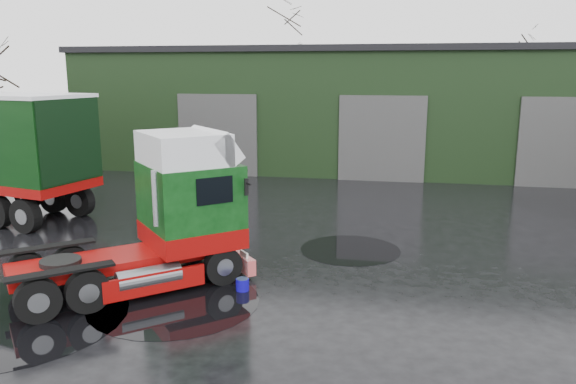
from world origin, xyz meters
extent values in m
plane|color=black|center=(0.00, 0.00, 0.00)|extent=(100.00, 100.00, 0.00)
cube|color=black|center=(2.00, 20.00, 3.00)|extent=(32.00, 12.00, 6.00)
cube|color=black|center=(2.00, 20.00, 6.15)|extent=(32.40, 12.40, 0.30)
cylinder|color=#10079D|center=(-0.70, -0.39, 0.15)|extent=(0.41, 0.41, 0.29)
cylinder|color=black|center=(-2.03, -1.34, 0.00)|extent=(3.85, 3.85, 0.01)
cylinder|color=black|center=(1.53, 3.21, 0.00)|extent=(2.91, 2.91, 0.01)
cylinder|color=black|center=(-5.04, -2.83, 0.00)|extent=(4.75, 4.75, 0.01)
camera|label=1|loc=(2.81, -12.47, 5.11)|focal=35.00mm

